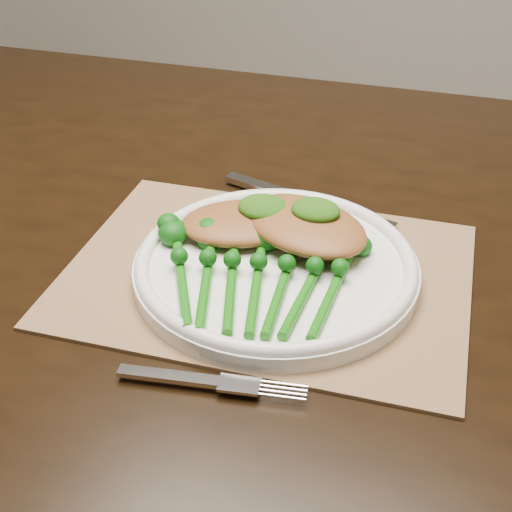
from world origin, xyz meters
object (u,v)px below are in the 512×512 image
(dining_table, at_px, (232,430))
(chicken_fillet_left, at_px, (242,223))
(dinner_plate, at_px, (276,265))
(placemat, at_px, (267,274))
(broccolini_bundle, at_px, (257,284))

(dining_table, height_order, chicken_fillet_left, chicken_fillet_left)
(dinner_plate, relative_size, chicken_fillet_left, 2.24)
(placemat, xyz_separation_m, broccolini_bundle, (0.01, -0.05, 0.02))
(dining_table, xyz_separation_m, dinner_plate, (0.10, -0.10, 0.39))
(dining_table, relative_size, placemat, 4.12)
(dining_table, relative_size, chicken_fillet_left, 13.03)
(dining_table, distance_m, broccolini_bundle, 0.44)
(placemat, bearing_deg, dinner_plate, -18.89)
(dining_table, distance_m, chicken_fillet_left, 0.41)
(placemat, xyz_separation_m, chicken_fillet_left, (-0.04, 0.03, 0.03))
(dining_table, xyz_separation_m, placemat, (0.09, -0.10, 0.37))
(dinner_plate, bearing_deg, dining_table, 133.65)
(dining_table, distance_m, placemat, 0.40)
(placemat, height_order, broccolini_bundle, broccolini_bundle)
(placemat, relative_size, chicken_fillet_left, 3.16)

